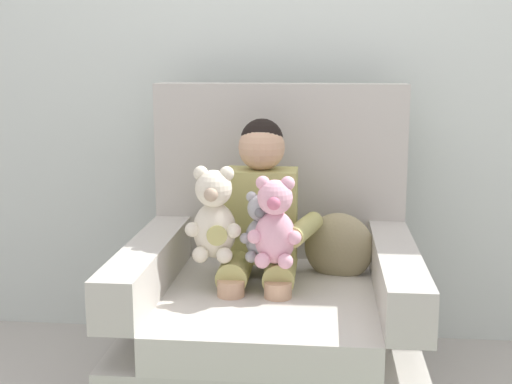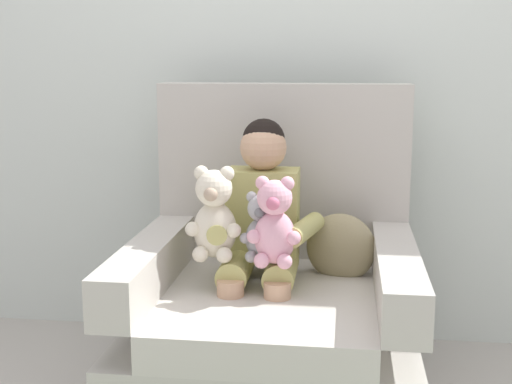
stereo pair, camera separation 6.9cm
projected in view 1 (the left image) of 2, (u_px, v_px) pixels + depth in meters
back_wall at (285, 42)px, 2.98m from camera, size 6.00×0.10×2.60m
armchair at (273, 309)px, 2.53m from camera, size 0.99×0.99×1.13m
seated_child at (260, 223)px, 2.50m from camera, size 0.45×0.39×0.82m
plush_cream at (214, 216)px, 2.38m from camera, size 0.19×0.16×0.33m
plush_pink at (275, 224)px, 2.32m from camera, size 0.18×0.15×0.30m
plush_grey at (261, 228)px, 2.37m from camera, size 0.14×0.12×0.24m
throw_pillow at (339, 247)px, 2.59m from camera, size 0.28×0.16×0.26m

